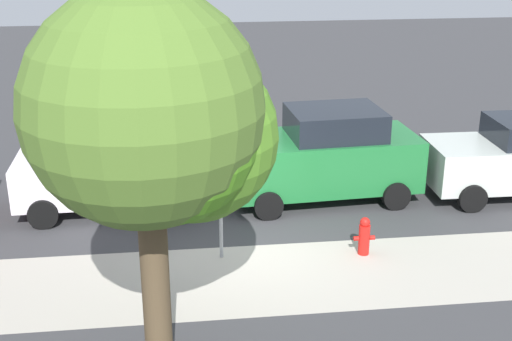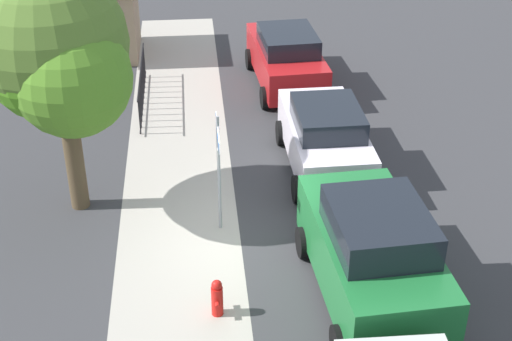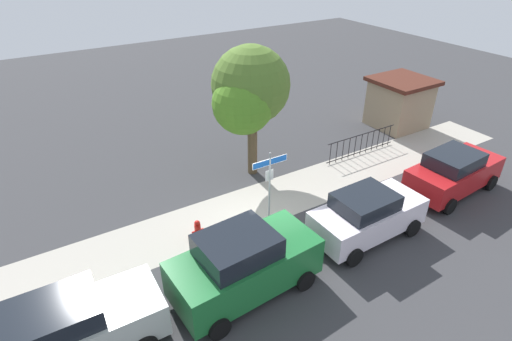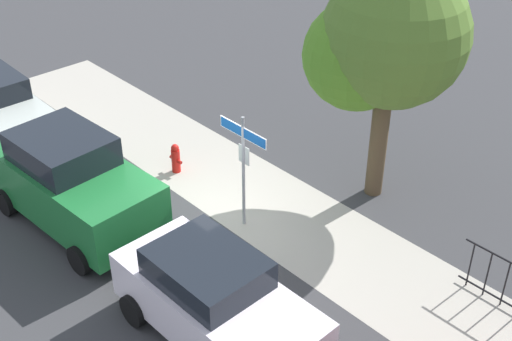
# 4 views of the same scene
# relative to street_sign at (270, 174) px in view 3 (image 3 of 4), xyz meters

# --- Properties ---
(ground_plane) EXTENTS (60.00, 60.00, 0.00)m
(ground_plane) POSITION_rel_street_sign_xyz_m (-0.47, -0.40, -1.86)
(ground_plane) COLOR #38383A
(sidewalk_strip) EXTENTS (24.00, 2.60, 0.00)m
(sidewalk_strip) POSITION_rel_street_sign_xyz_m (1.53, 0.90, -1.86)
(sidewalk_strip) COLOR #AAA396
(sidewalk_strip) RESTS_ON ground_plane
(street_sign) EXTENTS (1.41, 0.07, 2.71)m
(street_sign) POSITION_rel_street_sign_xyz_m (0.00, 0.00, 0.00)
(street_sign) COLOR #9EA0A5
(street_sign) RESTS_ON ground_plane
(shade_tree) EXTENTS (3.42, 3.23, 5.53)m
(shade_tree) POSITION_rel_street_sign_xyz_m (0.97, 3.19, 1.87)
(shade_tree) COLOR brown
(shade_tree) RESTS_ON ground_plane
(car_silver) EXTENTS (4.51, 2.01, 1.86)m
(car_silver) POSITION_rel_street_sign_xyz_m (-7.31, -2.35, -0.93)
(car_silver) COLOR beige
(car_silver) RESTS_ON ground_plane
(car_green) EXTENTS (4.43, 2.34, 2.14)m
(car_green) POSITION_rel_street_sign_xyz_m (-2.60, -2.69, -0.80)
(car_green) COLOR #1E6E33
(car_green) RESTS_ON ground_plane
(car_white) EXTENTS (4.09, 1.99, 1.79)m
(car_white) POSITION_rel_street_sign_xyz_m (2.24, -2.66, -0.96)
(car_white) COLOR white
(car_white) RESTS_ON ground_plane
(car_red) EXTENTS (4.37, 2.19, 1.80)m
(car_red) POSITION_rel_street_sign_xyz_m (7.26, -2.37, -0.95)
(car_red) COLOR red
(car_red) RESTS_ON ground_plane
(iron_fence) EXTENTS (4.14, 0.04, 1.07)m
(iron_fence) POSITION_rel_street_sign_xyz_m (6.40, 1.90, -1.31)
(iron_fence) COLOR black
(iron_fence) RESTS_ON ground_plane
(utility_shed) EXTENTS (2.93, 2.82, 2.61)m
(utility_shed) POSITION_rel_street_sign_xyz_m (10.47, 3.40, -0.53)
(utility_shed) COLOR #998466
(utility_shed) RESTS_ON ground_plane
(fire_hydrant) EXTENTS (0.42, 0.22, 0.78)m
(fire_hydrant) POSITION_rel_street_sign_xyz_m (-2.78, 0.20, -1.48)
(fire_hydrant) COLOR red
(fire_hydrant) RESTS_ON ground_plane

